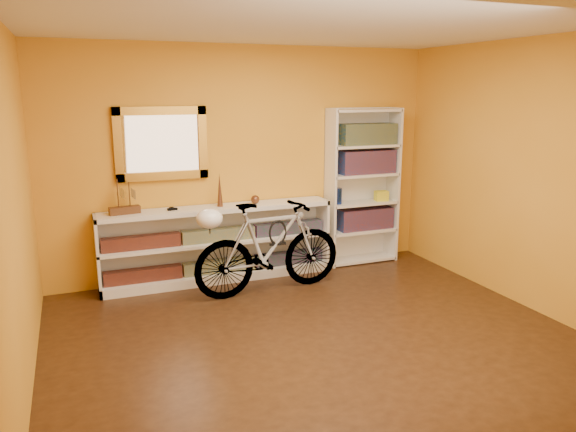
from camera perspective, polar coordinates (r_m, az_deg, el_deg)
name	(u,v)px	position (r m, az deg, el deg)	size (l,w,h in m)	color
floor	(318,340)	(4.87, 3.11, -12.78)	(4.50, 4.00, 0.01)	black
ceiling	(322,23)	(4.41, 3.55, 19.40)	(4.50, 4.00, 0.01)	silver
back_wall	(246,162)	(6.31, -4.39, 5.59)	(4.50, 0.01, 2.60)	orange
left_wall	(12,215)	(4.08, -26.80, 0.10)	(0.01, 4.00, 2.60)	orange
right_wall	(533,176)	(5.77, 24.12, 3.79)	(0.01, 4.00, 2.60)	orange
gilt_mirror	(161,144)	(6.03, -13.03, 7.34)	(0.98, 0.06, 0.78)	brown
wall_socket	(317,243)	(6.82, 3.06, -2.84)	(0.09, 0.01, 0.09)	silver
console_unit	(218,244)	(6.20, -7.27, -2.87)	(2.60, 0.35, 0.85)	silver
cd_row_lower	(219,266)	(6.26, -7.15, -5.17)	(2.50, 0.13, 0.14)	black
cd_row_upper	(218,235)	(6.16, -7.25, -1.94)	(2.50, 0.13, 0.14)	navy
model_ship	(124,196)	(5.91, -16.70, 1.96)	(0.31, 0.12, 0.37)	#402412
toy_car	(173,210)	(6.00, -11.91, 0.60)	(0.00, 0.00, 0.00)	black
bronze_ornament	(220,190)	(6.07, -7.11, 2.72)	(0.06, 0.06, 0.37)	#58321E
decorative_orb	(255,199)	(6.21, -3.43, 1.73)	(0.10, 0.10, 0.10)	#58321E
bookcase	(362,187)	(6.78, 7.74, 3.03)	(0.90, 0.30, 1.90)	silver
book_row_a	(365,219)	(6.88, 8.00, -0.27)	(0.70, 0.22, 0.26)	maroon
book_row_b	(367,162)	(6.76, 8.19, 5.60)	(0.70, 0.22, 0.28)	maroon
book_row_c	(368,134)	(6.72, 8.28, 8.43)	(0.70, 0.22, 0.25)	navy
travel_mug	(338,196)	(6.62, 5.25, 2.08)	(0.09, 0.09, 0.19)	navy
red_tin	(348,137)	(6.63, 6.25, 8.15)	(0.14, 0.14, 0.19)	maroon
yellow_bag	(381,196)	(6.89, 9.68, 2.08)	(0.16, 0.11, 0.12)	yellow
bicycle	(269,247)	(5.78, -1.96, -3.26)	(1.68, 0.43, 0.99)	silver
helmet	(209,219)	(5.46, -8.16, -0.27)	(0.26, 0.25, 0.20)	white
u_lock	(278,233)	(5.77, -1.08, -1.73)	(0.20, 0.20, 0.02)	black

